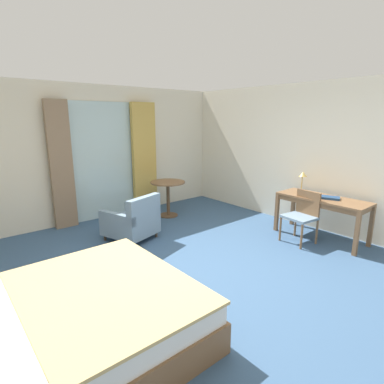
{
  "coord_description": "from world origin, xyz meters",
  "views": [
    {
      "loc": [
        -2.41,
        -2.91,
        2.03
      ],
      "look_at": [
        0.25,
        0.26,
        1.03
      ],
      "focal_mm": 28.73,
      "sensor_mm": 36.0,
      "label": 1
    }
  ],
  "objects_px": {
    "writing_desk": "(322,202)",
    "desk_chair": "(303,213)",
    "closed_book": "(329,198)",
    "desk_lamp": "(303,177)",
    "bed": "(60,328)",
    "armchair_by_window": "(133,221)",
    "round_cafe_table": "(168,191)"
  },
  "relations": [
    {
      "from": "writing_desk",
      "to": "desk_chair",
      "type": "xyz_separation_m",
      "value": [
        -0.38,
        0.13,
        -0.15
      ]
    },
    {
      "from": "desk_chair",
      "to": "closed_book",
      "type": "xyz_separation_m",
      "value": [
        0.38,
        -0.24,
        0.25
      ]
    },
    {
      "from": "writing_desk",
      "to": "desk_chair",
      "type": "height_order",
      "value": "desk_chair"
    },
    {
      "from": "writing_desk",
      "to": "desk_lamp",
      "type": "bearing_deg",
      "value": 85.61
    },
    {
      "from": "desk_chair",
      "to": "desk_lamp",
      "type": "xyz_separation_m",
      "value": [
        0.41,
        0.29,
        0.52
      ]
    },
    {
      "from": "bed",
      "to": "desk_lamp",
      "type": "bearing_deg",
      "value": 4.71
    },
    {
      "from": "writing_desk",
      "to": "desk_lamp",
      "type": "relative_size",
      "value": 3.71
    },
    {
      "from": "writing_desk",
      "to": "armchair_by_window",
      "type": "height_order",
      "value": "armchair_by_window"
    },
    {
      "from": "round_cafe_table",
      "to": "armchair_by_window",
      "type": "bearing_deg",
      "value": -151.13
    },
    {
      "from": "writing_desk",
      "to": "armchair_by_window",
      "type": "distance_m",
      "value": 3.24
    },
    {
      "from": "desk_lamp",
      "to": "round_cafe_table",
      "type": "height_order",
      "value": "desk_lamp"
    },
    {
      "from": "bed",
      "to": "round_cafe_table",
      "type": "xyz_separation_m",
      "value": [
        3.04,
        2.64,
        0.28
      ]
    },
    {
      "from": "bed",
      "to": "writing_desk",
      "type": "height_order",
      "value": "bed"
    },
    {
      "from": "desk_chair",
      "to": "armchair_by_window",
      "type": "distance_m",
      "value": 2.86
    },
    {
      "from": "desk_chair",
      "to": "desk_lamp",
      "type": "height_order",
      "value": "desk_lamp"
    },
    {
      "from": "bed",
      "to": "closed_book",
      "type": "bearing_deg",
      "value": -2.28
    },
    {
      "from": "desk_lamp",
      "to": "armchair_by_window",
      "type": "height_order",
      "value": "desk_lamp"
    },
    {
      "from": "writing_desk",
      "to": "desk_lamp",
      "type": "xyz_separation_m",
      "value": [
        0.03,
        0.42,
        0.38
      ]
    },
    {
      "from": "bed",
      "to": "writing_desk",
      "type": "distance_m",
      "value": 4.34
    },
    {
      "from": "bed",
      "to": "desk_chair",
      "type": "distance_m",
      "value": 3.95
    },
    {
      "from": "desk_chair",
      "to": "armchair_by_window",
      "type": "relative_size",
      "value": 0.92
    },
    {
      "from": "round_cafe_table",
      "to": "desk_chair",
      "type": "bearing_deg",
      "value": -70.7
    },
    {
      "from": "bed",
      "to": "closed_book",
      "type": "xyz_separation_m",
      "value": [
        4.32,
        -0.17,
        0.47
      ]
    },
    {
      "from": "armchair_by_window",
      "to": "round_cafe_table",
      "type": "relative_size",
      "value": 1.26
    },
    {
      "from": "armchair_by_window",
      "to": "round_cafe_table",
      "type": "xyz_separation_m",
      "value": [
        1.23,
        0.68,
        0.23
      ]
    },
    {
      "from": "closed_book",
      "to": "round_cafe_table",
      "type": "distance_m",
      "value": 3.09
    },
    {
      "from": "closed_book",
      "to": "round_cafe_table",
      "type": "relative_size",
      "value": 0.43
    },
    {
      "from": "desk_chair",
      "to": "closed_book",
      "type": "bearing_deg",
      "value": -32.28
    },
    {
      "from": "bed",
      "to": "desk_chair",
      "type": "height_order",
      "value": "bed"
    },
    {
      "from": "bed",
      "to": "round_cafe_table",
      "type": "bearing_deg",
      "value": 40.98
    },
    {
      "from": "bed",
      "to": "desk_lamp",
      "type": "relative_size",
      "value": 5.58
    },
    {
      "from": "bed",
      "to": "armchair_by_window",
      "type": "xyz_separation_m",
      "value": [
        1.81,
        1.96,
        0.05
      ]
    }
  ]
}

